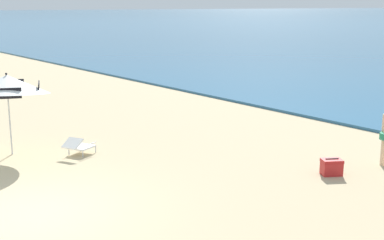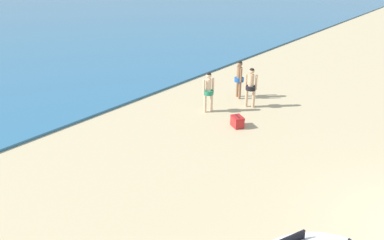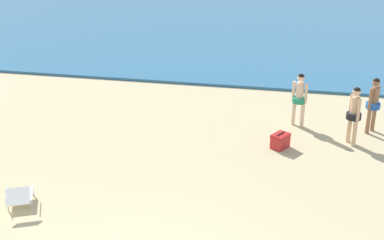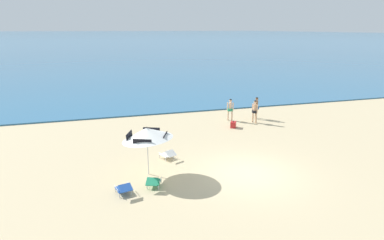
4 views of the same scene
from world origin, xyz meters
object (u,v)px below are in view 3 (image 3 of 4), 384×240
object	(u,v)px
person_standing_near_shore	(374,101)
person_standing_beside	(354,112)
person_wading_in	(299,96)
lounge_chair_beside_umbrella	(19,196)
cooler_box	(280,141)

from	to	relation	value
person_standing_near_shore	person_standing_beside	xyz separation A→B (m)	(-0.61, -0.95, 0.00)
person_standing_beside	person_wading_in	distance (m)	1.78
person_standing_beside	person_wading_in	world-z (taller)	person_standing_beside
lounge_chair_beside_umbrella	person_standing_beside	bearing A→B (deg)	33.17
person_standing_near_shore	person_standing_beside	distance (m)	1.13
lounge_chair_beside_umbrella	person_standing_near_shore	bearing A→B (deg)	35.86
lounge_chair_beside_umbrella	cooler_box	bearing A→B (deg)	37.38
person_wading_in	person_standing_beside	bearing A→B (deg)	-34.80
person_wading_in	cooler_box	world-z (taller)	person_wading_in
person_standing_near_shore	cooler_box	bearing A→B (deg)	-147.62
person_standing_beside	cooler_box	size ratio (longest dim) A/B	2.73
person_standing_near_shore	cooler_box	world-z (taller)	person_standing_near_shore
cooler_box	person_wading_in	bearing A→B (deg)	75.24
person_wading_in	cooler_box	distance (m)	1.87
lounge_chair_beside_umbrella	person_wading_in	xyz separation A→B (m)	(5.86, 5.80, 0.67)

